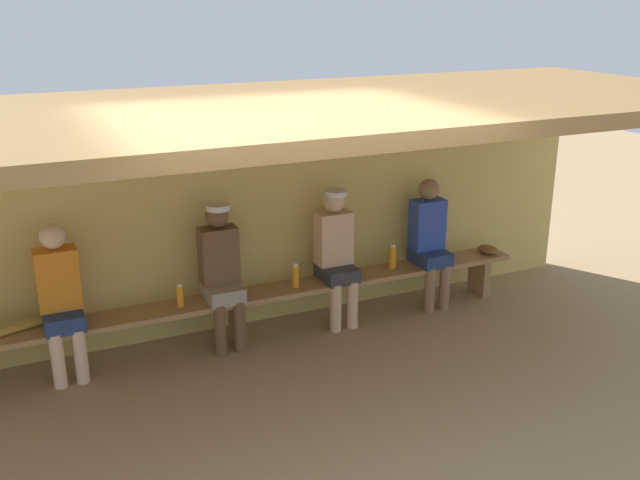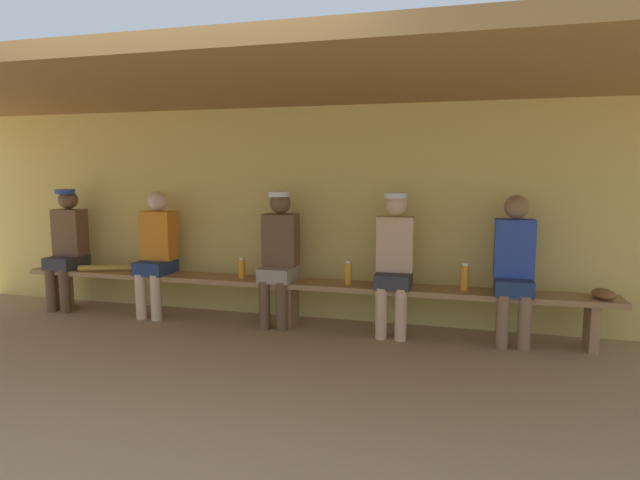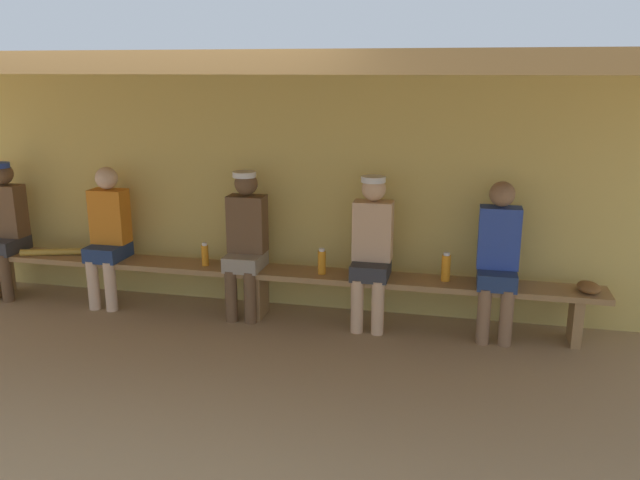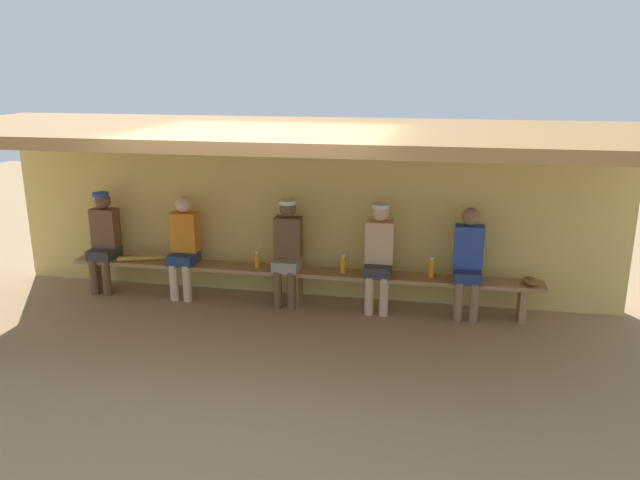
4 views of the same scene
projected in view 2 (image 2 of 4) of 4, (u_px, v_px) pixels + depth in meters
ground_plane at (225, 384)px, 3.88m from camera, size 24.00×24.00×0.00m
back_wall at (304, 213)px, 5.65m from camera, size 8.00×0.20×2.20m
dugout_roof at (256, 81)px, 4.26m from camera, size 8.00×2.80×0.12m
bench at (291, 288)px, 5.31m from camera, size 6.00×0.36×0.46m
player_shirtless_tan at (67, 243)px, 5.96m from camera, size 0.34×0.42×1.34m
player_with_sunglasses at (394, 257)px, 5.00m from camera, size 0.34×0.42×1.34m
player_in_blue at (156, 248)px, 5.67m from camera, size 0.34×0.42×1.34m
player_in_white at (279, 252)px, 5.30m from camera, size 0.34×0.42×1.34m
player_in_red at (514, 264)px, 4.73m from camera, size 0.34×0.42×1.34m
water_bottle_blue at (242, 268)px, 5.41m from camera, size 0.06×0.06×0.22m
water_bottle_clear at (348, 273)px, 5.11m from camera, size 0.07×0.07×0.23m
water_bottle_orange at (464, 277)px, 4.88m from camera, size 0.08×0.08×0.25m
baseball_glove_worn at (604, 294)px, 4.54m from camera, size 0.23×0.28×0.09m
baseball_bat at (118, 268)px, 5.82m from camera, size 0.83×0.32×0.07m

